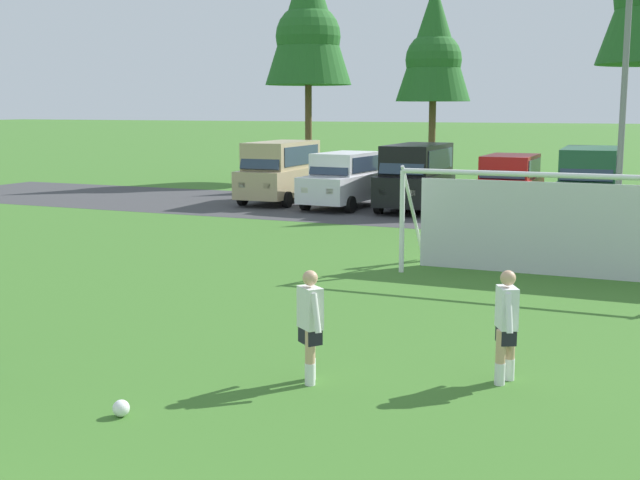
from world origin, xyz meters
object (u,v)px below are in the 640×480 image
at_px(soccer_ball, 121,408).
at_px(player_winger_left, 310,327).
at_px(parked_car_slot_center, 509,183).
at_px(parked_car_slot_left, 344,179).
at_px(parked_car_slot_center_left, 416,175).
at_px(parked_car_slot_center_right, 589,182).
at_px(parked_car_slot_far_left, 281,170).
at_px(soccer_goal, 565,223).
at_px(street_lamp, 629,114).
at_px(player_defender_far, 506,327).

xyz_separation_m(soccer_ball, player_winger_left, (1.66, 2.19, 0.71)).
bearing_deg(soccer_ball, parked_car_slot_center, 88.66).
distance_m(parked_car_slot_left, parked_car_slot_center_left, 2.86).
relative_size(player_winger_left, parked_car_slot_center_right, 0.34).
height_order(player_winger_left, parked_car_slot_far_left, parked_car_slot_far_left).
relative_size(soccer_goal, player_winger_left, 4.54).
height_order(player_winger_left, parked_car_slot_center_left, parked_car_slot_center_left).
distance_m(soccer_ball, street_lamp, 18.56).
xyz_separation_m(parked_car_slot_far_left, parked_car_slot_center, (9.37, 0.31, -0.23)).
distance_m(parked_car_slot_left, street_lamp, 11.77).
bearing_deg(parked_car_slot_center_left, parked_car_slot_far_left, 177.66).
distance_m(soccer_goal, parked_car_slot_far_left, 17.04).
height_order(player_winger_left, parked_car_slot_center, parked_car_slot_center).
height_order(player_winger_left, street_lamp, street_lamp).
relative_size(soccer_ball, player_defender_far, 0.13).
bearing_deg(parked_car_slot_left, parked_car_slot_center_right, 1.10).
xyz_separation_m(player_defender_far, street_lamp, (0.67, 14.23, 2.89)).
distance_m(soccer_ball, parked_car_slot_center_left, 22.39).
bearing_deg(parked_car_slot_far_left, player_winger_left, -62.57).
xyz_separation_m(soccer_ball, parked_car_slot_far_left, (-8.83, 22.41, 1.23)).
distance_m(soccer_ball, soccer_goal, 11.96).
bearing_deg(parked_car_slot_center_right, soccer_ball, -98.88).
bearing_deg(parked_car_slot_left, parked_car_slot_far_left, 169.57).
bearing_deg(parked_car_slot_center, parked_car_slot_left, -172.02).
xyz_separation_m(player_defender_far, parked_car_slot_center, (-3.69, 19.41, 0.29)).
relative_size(parked_car_slot_left, parked_car_slot_center, 1.02).
xyz_separation_m(parked_car_slot_far_left, parked_car_slot_center_left, (5.93, -0.24, 0.00)).
bearing_deg(parked_car_slot_center_right, parked_car_slot_far_left, 178.17).
bearing_deg(player_winger_left, parked_car_slot_far_left, 117.43).
relative_size(soccer_ball, player_winger_left, 0.13).
relative_size(player_winger_left, parked_car_slot_left, 0.35).
relative_size(parked_car_slot_far_left, parked_car_slot_center, 1.06).
height_order(player_defender_far, parked_car_slot_center_left, parked_car_slot_center_left).
distance_m(parked_car_slot_center, parked_car_slot_center_right, 3.00).
relative_size(player_winger_left, parked_car_slot_center_left, 0.34).
bearing_deg(soccer_ball, parked_car_slot_center_left, 97.47).
xyz_separation_m(soccer_ball, parked_car_slot_left, (-5.74, 21.84, 1.00)).
xyz_separation_m(soccer_ball, parked_car_slot_center, (0.53, 22.72, 1.00)).
bearing_deg(parked_car_slot_center_left, parked_car_slot_center, 9.13).
bearing_deg(parked_car_slot_left, street_lamp, -22.01).
xyz_separation_m(soccer_goal, parked_car_slot_center, (-3.48, 11.51, -0.18)).
xyz_separation_m(soccer_ball, parked_car_slot_center_left, (-2.91, 22.17, 1.23)).
distance_m(soccer_ball, parked_car_slot_left, 22.61).
distance_m(player_defender_far, player_winger_left, 2.79).
bearing_deg(soccer_ball, player_winger_left, 52.71).
distance_m(player_winger_left, parked_car_slot_center_left, 20.51).
height_order(soccer_ball, player_defender_far, player_defender_far).
relative_size(soccer_goal, street_lamp, 1.04).
bearing_deg(parked_car_slot_left, soccer_ball, -75.27).
bearing_deg(parked_car_slot_center_right, parked_car_slot_center_left, 178.65).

